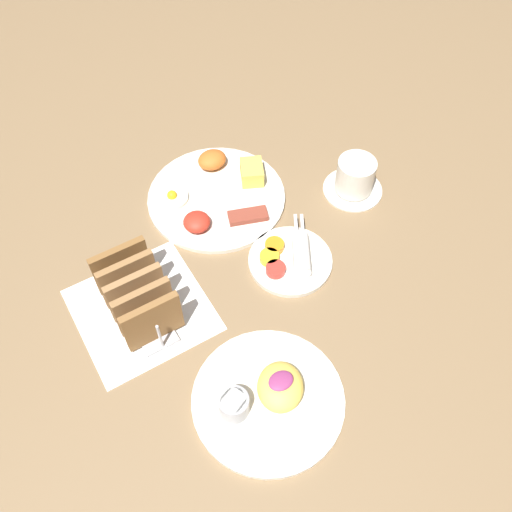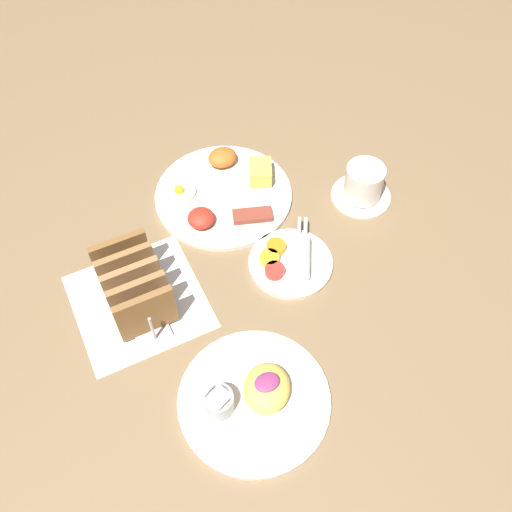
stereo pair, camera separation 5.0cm
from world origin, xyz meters
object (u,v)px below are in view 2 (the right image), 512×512
(toast_rack, at_px, (134,286))
(coffee_cup, at_px, (363,184))
(plate_breakfast, at_px, (224,192))
(plate_foreground, at_px, (254,397))
(plate_condiments, at_px, (291,261))

(toast_rack, xyz_separation_m, coffee_cup, (0.49, 0.04, -0.02))
(coffee_cup, bearing_deg, toast_rack, -175.50)
(plate_breakfast, height_order, toast_rack, toast_rack)
(plate_breakfast, xyz_separation_m, plate_foreground, (-0.14, -0.42, 0.00))
(plate_condiments, relative_size, coffee_cup, 1.29)
(plate_condiments, distance_m, plate_foreground, 0.27)
(plate_condiments, relative_size, toast_rack, 0.86)
(plate_condiments, bearing_deg, plate_breakfast, 100.69)
(plate_breakfast, height_order, plate_foreground, plate_foreground)
(toast_rack, relative_size, coffee_cup, 1.50)
(plate_breakfast, xyz_separation_m, coffee_cup, (0.25, -0.12, 0.03))
(plate_foreground, height_order, toast_rack, toast_rack)
(plate_breakfast, xyz_separation_m, plate_condiments, (0.04, -0.21, 0.00))
(plate_condiments, height_order, plate_foreground, plate_foreground)
(plate_breakfast, relative_size, toast_rack, 1.53)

